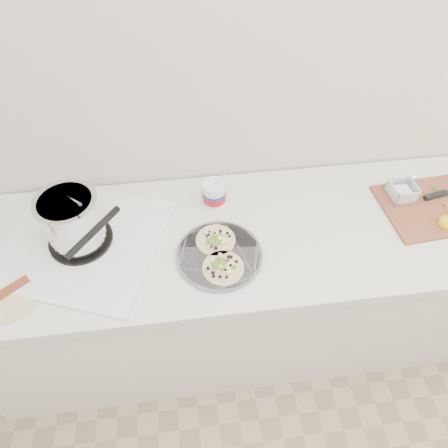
{
  "coord_description": "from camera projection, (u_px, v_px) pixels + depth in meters",
  "views": [
    {
      "loc": [
        -0.24,
        0.47,
        2.08
      ],
      "look_at": [
        -0.12,
        1.42,
        0.96
      ],
      "focal_mm": 32.0,
      "sensor_mm": 36.0,
      "label": 1
    }
  ],
  "objects": [
    {
      "name": "counter",
      "position": [
        248.0,
        289.0,
        1.87
      ],
      "size": [
        2.44,
        0.66,
        0.9
      ],
      "color": "silver",
      "rests_on": "ground"
    },
    {
      "name": "stove",
      "position": [
        76.0,
        227.0,
        1.42
      ],
      "size": [
        0.72,
        0.69,
        0.27
      ],
      "rotation": [
        0.0,
        0.0,
        -0.35
      ],
      "color": "silver",
      "rests_on": "counter"
    },
    {
      "name": "tub",
      "position": [
        215.0,
        192.0,
        1.57
      ],
      "size": [
        0.09,
        0.09,
        0.21
      ],
      "rotation": [
        0.0,
        0.0,
        -0.14
      ],
      "color": "white",
      "rests_on": "counter"
    },
    {
      "name": "taco_plate",
      "position": [
        219.0,
        253.0,
        1.43
      ],
      "size": [
        0.31,
        0.31,
        0.04
      ],
      "rotation": [
        0.0,
        0.0,
        -0.17
      ],
      "color": "#5C5A61",
      "rests_on": "counter"
    },
    {
      "name": "bacon_plate",
      "position": [
        8.0,
        293.0,
        1.34
      ],
      "size": [
        0.24,
        0.24,
        0.02
      ],
      "rotation": [
        0.0,
        0.0,
        0.63
      ],
      "color": "#C9B987",
      "rests_on": "counter"
    },
    {
      "name": "cutboard",
      "position": [
        436.0,
        202.0,
        1.6
      ],
      "size": [
        0.47,
        0.34,
        0.07
      ],
      "rotation": [
        0.0,
        0.0,
        0.07
      ],
      "color": "brown",
      "rests_on": "counter"
    }
  ]
}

